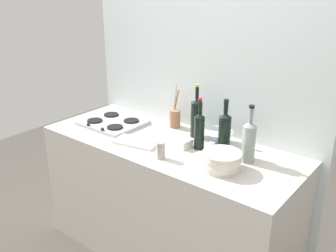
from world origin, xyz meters
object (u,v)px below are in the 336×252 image
wine_bottle_mid_right (225,132)px  wine_bottle_leftmost (199,130)px  stovetop_hob (113,122)px  wine_bottle_mid_left (196,117)px  utensil_crock (175,117)px  cutting_board (137,142)px  plate_stack (221,161)px  wine_bottle_rightmost (249,141)px  mixing_bowl (217,137)px  condiment_jar_front (161,150)px  butter_dish (179,142)px

wine_bottle_mid_right → wine_bottle_leftmost: bearing=-166.8°
stovetop_hob → wine_bottle_mid_left: size_ratio=1.16×
utensil_crock → cutting_board: utensil_crock is taller
wine_bottle_leftmost → plate_stack: bearing=-31.3°
wine_bottle_rightmost → wine_bottle_leftmost: bearing=-175.9°
stovetop_hob → mixing_bowl: 0.82m
wine_bottle_mid_left → condiment_jar_front: bearing=-85.8°
mixing_bowl → cutting_board: size_ratio=0.71×
wine_bottle_rightmost → butter_dish: 0.48m
wine_bottle_leftmost → cutting_board: size_ratio=1.14×
mixing_bowl → wine_bottle_leftmost: bearing=-111.5°
wine_bottle_mid_left → utensil_crock: (-0.22, 0.05, -0.07)m
butter_dish → mixing_bowl: bearing=45.4°
wine_bottle_rightmost → utensil_crock: size_ratio=1.07×
wine_bottle_mid_right → condiment_jar_front: size_ratio=3.20×
wine_bottle_mid_left → butter_dish: (0.00, -0.20, -0.12)m
cutting_board → butter_dish: bearing=32.0°
wine_bottle_mid_left → wine_bottle_leftmost: bearing=-50.2°
condiment_jar_front → cutting_board: size_ratio=0.37×
wine_bottle_mid_left → wine_bottle_mid_right: 0.31m
stovetop_hob → cutting_board: size_ratio=1.46×
cutting_board → wine_bottle_leftmost: bearing=28.1°
plate_stack → wine_bottle_mid_right: (-0.10, 0.20, 0.09)m
wine_bottle_leftmost → condiment_jar_front: bearing=-110.0°
wine_bottle_rightmost → butter_dish: wine_bottle_rightmost is taller
stovetop_hob → wine_bottle_mid_right: (0.91, 0.08, 0.13)m
wine_bottle_mid_right → cutting_board: size_ratio=1.19×
plate_stack → cutting_board: size_ratio=0.78×
wine_bottle_mid_right → mixing_bowl: (-0.11, 0.10, -0.09)m
plate_stack → butter_dish: (-0.39, 0.11, -0.03)m
condiment_jar_front → utensil_crock: bearing=118.4°
wine_bottle_mid_left → mixing_bowl: size_ratio=1.79×
butter_dish → cutting_board: 0.28m
utensil_crock → cutting_board: (-0.01, -0.40, -0.07)m
utensil_crock → cutting_board: size_ratio=1.12×
condiment_jar_front → wine_bottle_rightmost: bearing=34.0°
plate_stack → utensil_crock: size_ratio=0.70×
wine_bottle_mid_left → plate_stack: bearing=-38.7°
mixing_bowl → wine_bottle_mid_left: bearing=174.8°
stovetop_hob → utensil_crock: bearing=32.2°
plate_stack → mixing_bowl: bearing=125.1°
plate_stack → cutting_board: plate_stack is taller
wine_bottle_mid_left → mixing_bowl: 0.21m
stovetop_hob → utensil_crock: utensil_crock is taller
plate_stack → wine_bottle_mid_right: bearing=117.0°
wine_bottle_mid_right → cutting_board: wine_bottle_mid_right is taller
utensil_crock → plate_stack: bearing=-30.7°
wine_bottle_leftmost → cutting_board: 0.43m
stovetop_hob → plate_stack: 1.02m
plate_stack → wine_bottle_leftmost: (-0.26, 0.16, 0.07)m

